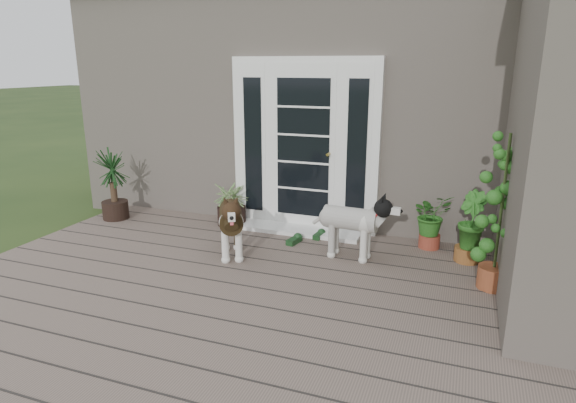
% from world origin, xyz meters
% --- Properties ---
extents(deck, '(6.20, 4.60, 0.12)m').
position_xyz_m(deck, '(0.00, 0.40, 0.06)').
color(deck, '#6B5B4C').
rests_on(deck, ground).
extents(house_main, '(7.40, 4.00, 3.10)m').
position_xyz_m(house_main, '(0.00, 4.65, 1.55)').
color(house_main, '#665E54').
rests_on(house_main, ground).
extents(door_unit, '(1.90, 0.14, 2.15)m').
position_xyz_m(door_unit, '(-0.20, 2.60, 1.19)').
color(door_unit, white).
rests_on(door_unit, deck).
extents(door_step, '(1.60, 0.40, 0.05)m').
position_xyz_m(door_step, '(-0.20, 2.40, 0.14)').
color(door_step, white).
rests_on(door_step, deck).
extents(brindle_dog, '(0.68, 0.87, 0.67)m').
position_xyz_m(brindle_dog, '(-0.62, 1.37, 0.45)').
color(brindle_dog, '#382914').
rests_on(brindle_dog, deck).
extents(white_dog, '(0.81, 0.40, 0.66)m').
position_xyz_m(white_dog, '(0.61, 1.77, 0.45)').
color(white_dog, silver).
rests_on(white_dog, deck).
extents(spider_plant, '(0.76, 0.76, 0.66)m').
position_xyz_m(spider_plant, '(-1.12, 2.36, 0.45)').
color(spider_plant, '#96B16C').
rests_on(spider_plant, deck).
extents(yucca, '(0.84, 0.84, 0.96)m').
position_xyz_m(yucca, '(-2.75, 2.05, 0.60)').
color(yucca, '#113318').
rests_on(yucca, deck).
extents(herb_a, '(0.62, 0.62, 0.56)m').
position_xyz_m(herb_a, '(1.41, 2.40, 0.40)').
color(herb_a, '#1A5C1C').
rests_on(herb_a, deck).
extents(herb_b, '(0.48, 0.48, 0.56)m').
position_xyz_m(herb_b, '(1.83, 2.12, 0.40)').
color(herb_b, '#225317').
rests_on(herb_b, deck).
extents(herb_c, '(0.40, 0.40, 0.59)m').
position_xyz_m(herb_c, '(2.37, 2.39, 0.41)').
color(herb_c, '#1E5719').
rests_on(herb_c, deck).
extents(sapling, '(0.46, 0.46, 1.53)m').
position_xyz_m(sapling, '(2.07, 1.51, 0.89)').
color(sapling, '#1C6320').
rests_on(sapling, deck).
extents(clog_left, '(0.18, 0.30, 0.08)m').
position_xyz_m(clog_left, '(-0.11, 1.99, 0.16)').
color(clog_left, '#163819').
rests_on(clog_left, deck).
extents(clog_right, '(0.14, 0.27, 0.08)m').
position_xyz_m(clog_right, '(0.11, 2.27, 0.16)').
color(clog_right, '#163818').
rests_on(clog_right, deck).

